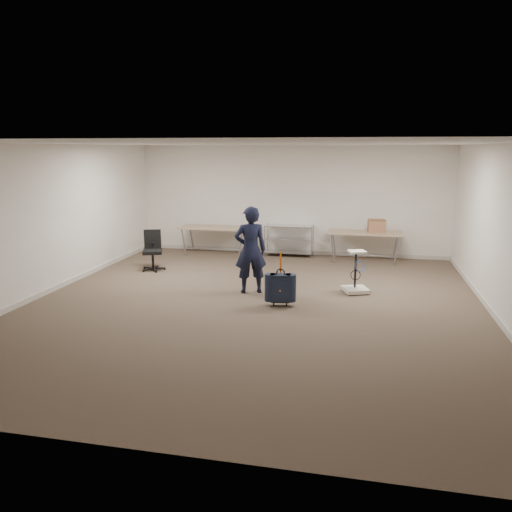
# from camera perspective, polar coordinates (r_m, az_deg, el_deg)

# --- Properties ---
(ground) EXTENTS (9.00, 9.00, 0.00)m
(ground) POSITION_cam_1_polar(r_m,az_deg,el_deg) (8.91, -0.20, -5.55)
(ground) COLOR #413027
(ground) RESTS_ON ground
(room_shell) EXTENTS (8.00, 9.00, 9.00)m
(room_shell) POSITION_cam_1_polar(r_m,az_deg,el_deg) (10.20, 1.45, -2.96)
(room_shell) COLOR silver
(room_shell) RESTS_ON ground
(folding_table_left) EXTENTS (1.80, 0.75, 0.73)m
(folding_table_left) POSITION_cam_1_polar(r_m,az_deg,el_deg) (12.95, -4.71, 3.11)
(folding_table_left) COLOR #9A805E
(folding_table_left) RESTS_ON ground
(folding_table_right) EXTENTS (1.80, 0.75, 0.73)m
(folding_table_right) POSITION_cam_1_polar(r_m,az_deg,el_deg) (12.41, 12.35, 2.47)
(folding_table_right) COLOR #9A805E
(folding_table_right) RESTS_ON ground
(wire_shelf) EXTENTS (1.22, 0.47, 0.80)m
(wire_shelf) POSITION_cam_1_polar(r_m,az_deg,el_deg) (12.83, 3.79, 1.96)
(wire_shelf) COLOR silver
(wire_shelf) RESTS_ON ground
(person) EXTENTS (0.71, 0.59, 1.67)m
(person) POSITION_cam_1_polar(r_m,az_deg,el_deg) (9.44, -0.63, 0.69)
(person) COLOR black
(person) RESTS_ON ground
(suitcase) EXTENTS (0.38, 0.25, 0.97)m
(suitcase) POSITION_cam_1_polar(r_m,az_deg,el_deg) (8.75, 2.80, -3.67)
(suitcase) COLOR #151F30
(suitcase) RESTS_ON ground
(office_chair) EXTENTS (0.55, 0.55, 0.90)m
(office_chair) POSITION_cam_1_polar(r_m,az_deg,el_deg) (11.58, -11.70, -0.23)
(office_chair) COLOR black
(office_chair) RESTS_ON ground
(equipment_cart) EXTENTS (0.57, 0.57, 0.82)m
(equipment_cart) POSITION_cam_1_polar(r_m,az_deg,el_deg) (9.77, 11.34, -2.88)
(equipment_cart) COLOR beige
(equipment_cart) RESTS_ON ground
(cardboard_box) EXTENTS (0.44, 0.35, 0.30)m
(cardboard_box) POSITION_cam_1_polar(r_m,az_deg,el_deg) (12.45, 13.61, 3.39)
(cardboard_box) COLOR #A37D4C
(cardboard_box) RESTS_ON folding_table_right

